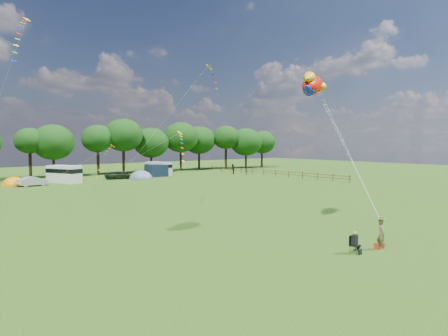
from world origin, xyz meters
TOP-DOWN VIEW (x-y plane):
  - ground_plane at (0.00, 0.00)m, footprint 180.00×180.00m
  - tree_line at (5.30, 54.99)m, footprint 102.98×10.98m
  - fence at (32.00, 34.50)m, footprint 0.12×33.12m
  - car_b at (-5.21, 42.93)m, footprint 3.87×1.73m
  - car_d at (8.81, 45.73)m, footprint 4.54×2.28m
  - campervan_c at (-0.32, 44.77)m, footprint 4.07×5.69m
  - campervan_d at (17.84, 48.37)m, footprint 3.02×5.22m
  - tent_orange at (-7.10, 45.14)m, footprint 3.17×3.47m
  - tent_greyblue at (11.43, 43.17)m, footprint 3.77×4.12m
  - awning_navy at (15.90, 45.94)m, footprint 3.45×2.87m
  - kite_flyer at (0.15, -6.10)m, footprint 0.74×0.76m
  - camp_chair at (-1.87, -5.68)m, footprint 0.55×0.54m
  - kite_bag at (0.14, -6.01)m, footprint 0.56×0.44m
  - fish_kite at (2.83, 1.33)m, footprint 4.10×2.82m
  - streamer_kite_a at (-9.59, 29.77)m, footprint 3.44×5.58m
  - streamer_kite_b at (-4.77, 20.23)m, footprint 4.13×4.63m
  - streamer_kite_c at (0.02, 14.31)m, footprint 3.09×4.85m
  - walker_a at (29.88, 42.04)m, footprint 1.05×0.97m
  - walker_b at (30.32, 38.82)m, footprint 1.05×0.92m
  - streamer_kite_d at (9.42, 21.84)m, footprint 2.56×5.10m

SIDE VIEW (x-z plane):
  - ground_plane at x=0.00m, z-range 0.00..0.00m
  - tent_greyblue at x=11.43m, z-range -1.38..1.42m
  - tent_orange at x=-7.10m, z-range -1.22..1.26m
  - kite_bag at x=0.14m, z-range 0.00..0.35m
  - car_d at x=8.81m, z-range 0.00..1.21m
  - car_b at x=-5.21m, z-range 0.00..1.33m
  - fence at x=32.00m, z-range 0.10..1.30m
  - walker_b at x=30.32m, z-range 0.00..1.50m
  - camp_chair at x=-1.87m, z-range 0.12..1.38m
  - kite_flyer at x=0.15m, z-range 0.00..1.76m
  - walker_a at x=29.88m, z-range 0.00..1.84m
  - awning_navy at x=15.90m, z-range 0.00..2.07m
  - campervan_d at x=17.84m, z-range 0.09..2.49m
  - campervan_c at x=-0.32m, z-range 0.10..2.66m
  - streamer_kite_b at x=-4.77m, z-range 2.73..6.50m
  - streamer_kite_c at x=0.02m, z-range 4.88..7.65m
  - tree_line at x=5.30m, z-range 1.21..11.48m
  - fish_kite at x=2.83m, z-range 9.22..11.40m
  - streamer_kite_d at x=9.42m, z-range 11.95..16.24m
  - streamer_kite_a at x=-9.59m, z-range 14.78..20.57m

